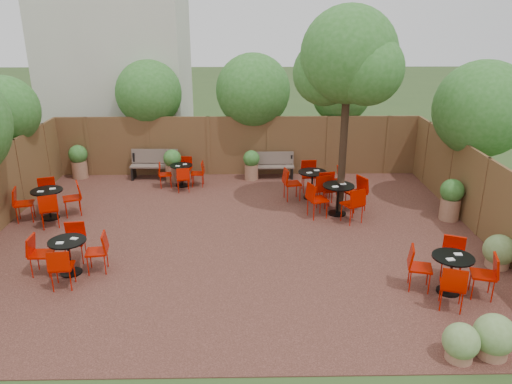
{
  "coord_description": "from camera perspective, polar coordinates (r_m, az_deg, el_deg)",
  "views": [
    {
      "loc": [
        0.28,
        -11.09,
        5.24
      ],
      "look_at": [
        0.5,
        0.5,
        1.0
      ],
      "focal_mm": 34.73,
      "sensor_mm": 36.0,
      "label": 1
    }
  ],
  "objects": [
    {
      "name": "ground",
      "position": [
        12.27,
        -2.31,
        -5.21
      ],
      "size": [
        80.0,
        80.0,
        0.0
      ],
      "primitive_type": "plane",
      "color": "#354F23",
      "rests_on": "ground"
    },
    {
      "name": "courtyard_paving",
      "position": [
        12.27,
        -2.31,
        -5.17
      ],
      "size": [
        12.0,
        10.0,
        0.02
      ],
      "primitive_type": "cube",
      "color": "#3E2219",
      "rests_on": "ground"
    },
    {
      "name": "fence_back",
      "position": [
        16.64,
        -2.03,
        5.31
      ],
      "size": [
        12.0,
        0.08,
        2.0
      ],
      "primitive_type": "cube",
      "color": "brown",
      "rests_on": "ground"
    },
    {
      "name": "fence_right",
      "position": [
        13.18,
        24.7,
        -0.59
      ],
      "size": [
        0.08,
        10.0,
        2.0
      ],
      "primitive_type": "cube",
      "color": "brown",
      "rests_on": "ground"
    },
    {
      "name": "neighbour_building",
      "position": [
        19.72,
        -15.73,
        15.77
      ],
      "size": [
        5.0,
        4.0,
        8.0
      ],
      "primitive_type": "cube",
      "color": "beige",
      "rests_on": "ground"
    },
    {
      "name": "overhang_foliage",
      "position": [
        13.93,
        -8.73,
        9.47
      ],
      "size": [
        15.8,
        10.41,
        2.79
      ],
      "color": "#2D6821",
      "rests_on": "ground"
    },
    {
      "name": "courtyard_tree",
      "position": [
        12.96,
        10.56,
        14.5
      ],
      "size": [
        2.64,
        2.54,
        5.43
      ],
      "rotation": [
        0.0,
        0.0,
        -0.3
      ],
      "color": "black",
      "rests_on": "courtyard_paving"
    },
    {
      "name": "park_bench_left",
      "position": [
        16.7,
        -11.59,
        3.21
      ],
      "size": [
        1.56,
        0.55,
        0.95
      ],
      "rotation": [
        0.0,
        0.0,
        -0.04
      ],
      "color": "brown",
      "rests_on": "courtyard_paving"
    },
    {
      "name": "park_bench_right",
      "position": [
        16.45,
        1.97,
        3.17
      ],
      "size": [
        1.38,
        0.45,
        0.85
      ],
      "rotation": [
        0.0,
        0.0,
        0.01
      ],
      "color": "brown",
      "rests_on": "courtyard_paving"
    },
    {
      "name": "bistro_tables",
      "position": [
        12.74,
        -2.05,
        -1.86
      ],
      "size": [
        10.91,
        7.99,
        0.96
      ],
      "color": "black",
      "rests_on": "courtyard_paving"
    },
    {
      "name": "planters",
      "position": [
        15.3,
        -3.15,
        2.41
      ],
      "size": [
        11.53,
        4.34,
        1.12
      ],
      "color": "#94634A",
      "rests_on": "courtyard_paving"
    },
    {
      "name": "low_shrubs",
      "position": [
        10.05,
        25.28,
        -11.09
      ],
      "size": [
        2.69,
        3.64,
        0.73
      ],
      "color": "#94634A",
      "rests_on": "courtyard_paving"
    }
  ]
}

